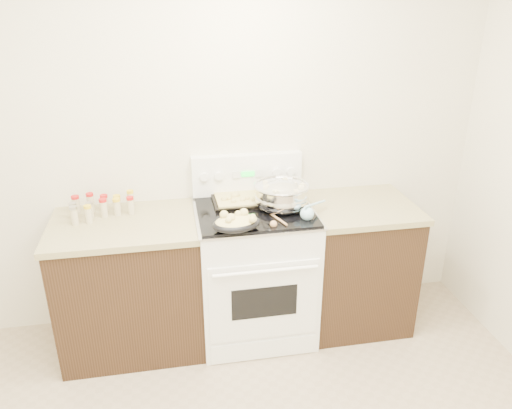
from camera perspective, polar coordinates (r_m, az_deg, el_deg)
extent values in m
cube|color=beige|center=(3.39, -7.14, 7.70)|extent=(4.00, 0.05, 2.70)
cube|color=black|center=(3.45, -14.03, -9.16)|extent=(0.90, 0.64, 0.88)
cube|color=brown|center=(3.24, -14.82, -2.27)|extent=(0.93, 0.67, 0.04)
cube|color=black|center=(3.66, 11.20, -6.85)|extent=(0.70, 0.64, 0.88)
cube|color=brown|center=(3.46, 11.79, -0.25)|extent=(0.73, 0.67, 0.04)
cube|color=white|center=(3.46, -0.15, -7.89)|extent=(0.76, 0.66, 0.92)
cube|color=white|center=(3.19, 0.95, -11.06)|extent=(0.70, 0.01, 0.55)
cube|color=black|center=(3.18, 0.98, -11.13)|extent=(0.42, 0.01, 0.22)
cylinder|color=white|center=(3.02, 1.13, -7.65)|extent=(0.65, 0.02, 0.02)
cube|color=white|center=(3.42, 0.90, -16.23)|extent=(0.70, 0.01, 0.14)
cube|color=silver|center=(3.24, -0.16, -0.85)|extent=(0.78, 0.68, 0.01)
cube|color=black|center=(3.24, -0.16, -0.66)|extent=(0.74, 0.64, 0.01)
cube|color=white|center=(3.45, -1.04, 3.53)|extent=(0.76, 0.07, 0.28)
cylinder|color=white|center=(3.37, -5.95, 3.15)|extent=(0.06, 0.02, 0.06)
cylinder|color=white|center=(3.38, -4.26, 3.26)|extent=(0.06, 0.02, 0.06)
cylinder|color=white|center=(3.44, 2.38, 3.69)|extent=(0.06, 0.02, 0.06)
cylinder|color=white|center=(3.47, 3.99, 3.78)|extent=(0.06, 0.02, 0.06)
cube|color=#19E533|center=(3.41, -0.93, 3.50)|extent=(0.09, 0.00, 0.04)
cube|color=silver|center=(3.40, -2.25, 3.41)|extent=(0.05, 0.00, 0.05)
cube|color=silver|center=(3.42, 0.40, 3.58)|extent=(0.05, 0.00, 0.05)
ellipsoid|color=silver|center=(3.24, 2.93, 0.79)|extent=(0.46, 0.46, 0.21)
cylinder|color=silver|center=(3.26, 2.91, -0.26)|extent=(0.20, 0.20, 0.01)
torus|color=silver|center=(3.21, 2.96, 2.20)|extent=(0.36, 0.36, 0.02)
cylinder|color=silver|center=(3.23, 2.94, 1.17)|extent=(0.34, 0.34, 0.12)
cylinder|color=olive|center=(3.21, 2.96, 2.00)|extent=(0.32, 0.32, 0.00)
cube|color=beige|center=(3.13, 4.60, 1.48)|extent=(0.03, 0.03, 0.02)
cube|color=beige|center=(3.18, 5.20, 1.85)|extent=(0.04, 0.04, 0.03)
cube|color=beige|center=(3.17, 1.10, 1.88)|extent=(0.03, 0.03, 0.03)
cube|color=beige|center=(3.23, 2.07, 2.24)|extent=(0.04, 0.04, 0.03)
cube|color=beige|center=(3.19, 5.11, 1.90)|extent=(0.03, 0.03, 0.02)
cube|color=beige|center=(3.20, 2.70, 2.06)|extent=(0.03, 0.03, 0.02)
cube|color=beige|center=(3.19, 1.41, 2.00)|extent=(0.04, 0.04, 0.03)
cube|color=beige|center=(3.32, 3.33, 2.83)|extent=(0.04, 0.04, 0.03)
cube|color=beige|center=(3.26, 1.05, 2.46)|extent=(0.03, 0.03, 0.03)
cube|color=beige|center=(3.16, 2.51, 1.73)|extent=(0.03, 0.03, 0.02)
cube|color=beige|center=(3.24, 5.33, 2.21)|extent=(0.04, 0.04, 0.02)
cube|color=beige|center=(3.25, 4.44, 2.34)|extent=(0.03, 0.03, 0.02)
cube|color=beige|center=(3.16, 2.59, 1.73)|extent=(0.04, 0.04, 0.03)
cube|color=beige|center=(3.11, 2.28, 1.39)|extent=(0.04, 0.04, 0.03)
ellipsoid|color=black|center=(2.96, -2.27, -2.19)|extent=(0.32, 0.25, 0.08)
ellipsoid|color=#D8C473|center=(2.95, -2.27, -1.98)|extent=(0.29, 0.23, 0.06)
sphere|color=#D8C473|center=(2.97, -1.46, -1.02)|extent=(0.04, 0.04, 0.04)
sphere|color=#D8C473|center=(2.92, -2.91, -1.56)|extent=(0.05, 0.05, 0.05)
sphere|color=#D8C473|center=(2.98, -1.40, -0.93)|extent=(0.05, 0.05, 0.05)
sphere|color=#D8C473|center=(2.95, -3.67, -1.17)|extent=(0.05, 0.05, 0.05)
sphere|color=#D8C473|center=(2.90, -0.43, -1.74)|extent=(0.04, 0.04, 0.04)
sphere|color=#D8C473|center=(2.97, -2.06, -1.09)|extent=(0.04, 0.04, 0.04)
sphere|color=#D8C473|center=(2.92, -0.38, -1.43)|extent=(0.04, 0.04, 0.04)
sphere|color=#D8C473|center=(2.89, -3.17, -1.79)|extent=(0.04, 0.04, 0.04)
cube|color=black|center=(3.35, -1.32, 0.48)|extent=(0.43, 0.30, 0.02)
cube|color=#D8C473|center=(3.35, -1.32, 0.67)|extent=(0.38, 0.26, 0.02)
sphere|color=#D8C473|center=(3.37, -2.56, 0.98)|extent=(0.05, 0.05, 0.05)
sphere|color=#D8C473|center=(3.29, -1.54, 0.50)|extent=(0.03, 0.03, 0.03)
sphere|color=#D8C473|center=(3.31, -3.66, 0.63)|extent=(0.05, 0.05, 0.05)
sphere|color=#D8C473|center=(3.30, -0.32, 0.60)|extent=(0.03, 0.03, 0.03)
sphere|color=#D8C473|center=(3.44, 0.09, 1.59)|extent=(0.03, 0.03, 0.03)
sphere|color=#D8C473|center=(3.32, -1.00, 0.74)|extent=(0.03, 0.03, 0.03)
sphere|color=#D8C473|center=(3.44, 0.43, 1.54)|extent=(0.04, 0.04, 0.04)
sphere|color=#D8C473|center=(3.37, -2.23, 1.11)|extent=(0.04, 0.04, 0.04)
sphere|color=#D8C473|center=(3.27, -2.59, 0.36)|extent=(0.04, 0.04, 0.04)
sphere|color=#D8C473|center=(3.32, -3.06, 0.72)|extent=(0.03, 0.03, 0.03)
cylinder|color=tan|center=(3.11, 2.26, -1.45)|extent=(0.10, 0.25, 0.01)
sphere|color=tan|center=(3.01, 2.01, -2.26)|extent=(0.04, 0.04, 0.04)
sphere|color=#9BCFE7|center=(3.11, 5.86, -1.06)|extent=(0.09, 0.09, 0.09)
cylinder|color=#9BCFE7|center=(3.19, 6.79, 0.08)|extent=(0.20, 0.22, 0.07)
cylinder|color=#BFB28C|center=(3.43, -19.85, -0.12)|extent=(0.05, 0.05, 0.10)
cylinder|color=#B21414|center=(3.41, -19.98, 0.78)|extent=(0.05, 0.05, 0.02)
cylinder|color=#BFB28C|center=(3.42, -18.36, 0.09)|extent=(0.05, 0.05, 0.11)
cylinder|color=#B21414|center=(3.39, -18.50, 1.08)|extent=(0.05, 0.05, 0.02)
cylinder|color=#BFB28C|center=(3.41, -16.91, 0.06)|extent=(0.05, 0.05, 0.09)
cylinder|color=#B21414|center=(3.39, -17.02, 0.91)|extent=(0.05, 0.05, 0.02)
cylinder|color=#BFB28C|center=(3.39, -15.55, 0.04)|extent=(0.04, 0.04, 0.09)
cylinder|color=gold|center=(3.37, -15.64, 0.88)|extent=(0.05, 0.05, 0.02)
cylinder|color=#BFB28C|center=(3.39, -14.10, 0.40)|extent=(0.04, 0.04, 0.11)
cylinder|color=gold|center=(3.36, -14.21, 1.43)|extent=(0.04, 0.04, 0.02)
cylinder|color=#BFB28C|center=(3.35, -20.10, -0.82)|extent=(0.04, 0.04, 0.09)
cylinder|color=#B2B2B7|center=(3.33, -20.23, 0.02)|extent=(0.05, 0.05, 0.02)
cylinder|color=#BFB28C|center=(3.33, -18.42, -0.74)|extent=(0.04, 0.04, 0.09)
cylinder|color=#B2B2B7|center=(3.31, -18.54, 0.11)|extent=(0.05, 0.05, 0.02)
cylinder|color=#BFB28C|center=(3.32, -17.00, -0.51)|extent=(0.05, 0.05, 0.10)
cylinder|color=#B21414|center=(3.29, -17.13, 0.47)|extent=(0.05, 0.05, 0.02)
cylinder|color=#BFB28C|center=(3.32, -15.59, -0.40)|extent=(0.05, 0.05, 0.10)
cylinder|color=gold|center=(3.30, -15.69, 0.52)|extent=(0.05, 0.05, 0.02)
cylinder|color=#BFB28C|center=(3.31, -14.12, -0.25)|extent=(0.04, 0.04, 0.10)
cylinder|color=#B21414|center=(3.29, -14.22, 0.70)|extent=(0.05, 0.05, 0.02)
cylinder|color=#BFB28C|center=(3.27, -20.03, -1.33)|extent=(0.05, 0.05, 0.10)
cylinder|color=#B2B2B7|center=(3.24, -20.18, -0.35)|extent=(0.05, 0.05, 0.02)
cylinder|color=#BFB28C|center=(3.26, -18.58, -1.21)|extent=(0.04, 0.04, 0.10)
cylinder|color=gold|center=(3.23, -18.72, -0.25)|extent=(0.05, 0.05, 0.02)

